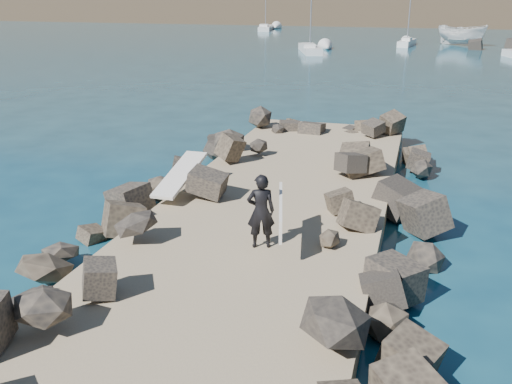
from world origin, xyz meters
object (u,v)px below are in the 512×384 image
Objects in this scene: surfboard_resting at (180,178)px; surfer_with_board at (264,211)px; boat_imported at (462,35)px; sailboat_a at (310,49)px.

surfboard_resting is 4.36m from surfer_with_board.
surfer_with_board is at bearing -41.14° from surfboard_resting.
boat_imported is 61.24m from surfer_with_board.
surfboard_resting is at bearing 138.59° from surfer_with_board.
boat_imported is 19.98m from sailboat_a.
boat_imported is (10.25, 57.97, 0.16)m from surfboard_resting.
surfboard_resting is at bearing -83.54° from sailboat_a.
surfer_with_board is at bearing -152.63° from boat_imported.
surfboard_resting is 1.26× the size of surfer_with_board.
boat_imported is at bearing 39.67° from sailboat_a.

